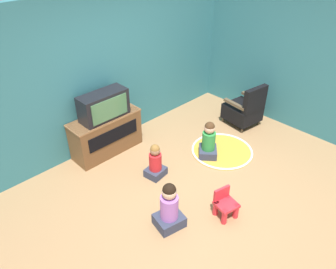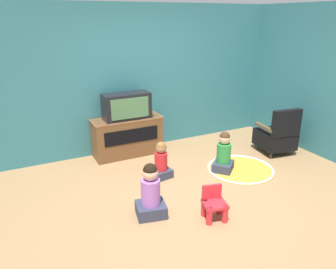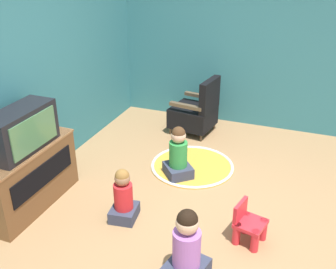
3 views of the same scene
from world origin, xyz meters
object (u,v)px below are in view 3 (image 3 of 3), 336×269
object	(u,v)px
tv_cabinet	(27,176)
child_watching_center	(187,250)
child_watching_left	(178,155)
yellow_kid_chair	(248,226)
child_watching_right	(123,198)
television	(21,130)
black_armchair	(196,112)

from	to	relation	value
tv_cabinet	child_watching_center	distance (m)	1.96
child_watching_left	tv_cabinet	bearing A→B (deg)	89.37
yellow_kid_chair	child_watching_center	size ratio (longest dim) A/B	0.58
tv_cabinet	child_watching_right	world-z (taller)	tv_cabinet
tv_cabinet	television	bearing A→B (deg)	-90.00
black_armchair	child_watching_center	size ratio (longest dim) A/B	1.22
tv_cabinet	black_armchair	bearing A→B (deg)	-25.14
child_watching_left	child_watching_right	size ratio (longest dim) A/B	1.14
child_watching_right	tv_cabinet	bearing A→B (deg)	89.79
television	tv_cabinet	bearing A→B (deg)	90.00
television	child_watching_center	world-z (taller)	television
television	child_watching_left	bearing A→B (deg)	-48.54
yellow_kid_chair	child_watching_center	world-z (taller)	child_watching_center
yellow_kid_chair	child_watching_right	size ratio (longest dim) A/B	0.70
television	black_armchair	distance (m)	2.70
yellow_kid_chair	child_watching_center	bearing A→B (deg)	162.26
television	child_watching_right	xyz separation A→B (m)	(0.15, -1.03, -0.65)
black_armchair	television	bearing A→B (deg)	-16.51
television	child_watching_right	size ratio (longest dim) A/B	1.37
child_watching_left	child_watching_center	world-z (taller)	child_watching_center
television	child_watching_left	size ratio (longest dim) A/B	1.21
black_armchair	child_watching_right	xyz separation A→B (m)	(-2.25, 0.07, -0.08)
child_watching_center	child_watching_right	xyz separation A→B (m)	(0.55, 0.86, -0.05)
child_watching_center	child_watching_right	distance (m)	1.02
tv_cabinet	black_armchair	world-z (taller)	black_armchair
yellow_kid_chair	child_watching_left	distance (m)	1.33
black_armchair	child_watching_left	distance (m)	1.29
black_armchair	child_watching_center	distance (m)	2.91
television	child_watching_right	world-z (taller)	television
child_watching_left	child_watching_right	xyz separation A→B (m)	(-0.98, 0.24, -0.03)
black_armchair	child_watching_right	distance (m)	2.25
television	child_watching_center	size ratio (longest dim) A/B	1.14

